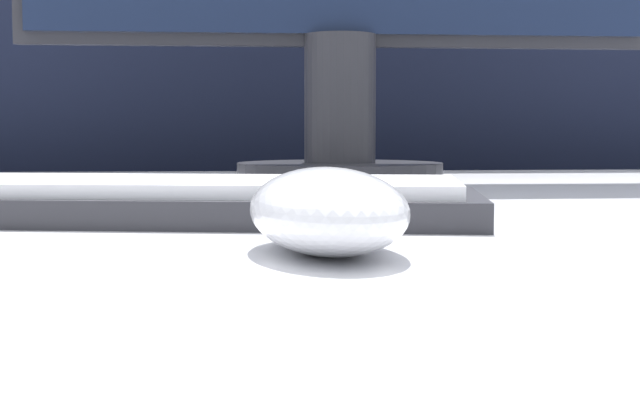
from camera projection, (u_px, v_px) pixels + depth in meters
name	position (u px, v px, depth m)	size (l,w,h in m)	color
partition_panel	(215.00, 264.00, 1.30)	(5.00, 0.03, 1.24)	black
computer_mouse_near	(327.00, 211.00, 0.38)	(0.08, 0.12, 0.04)	silver
keyboard	(106.00, 199.00, 0.54)	(0.47, 0.21, 0.02)	#28282D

